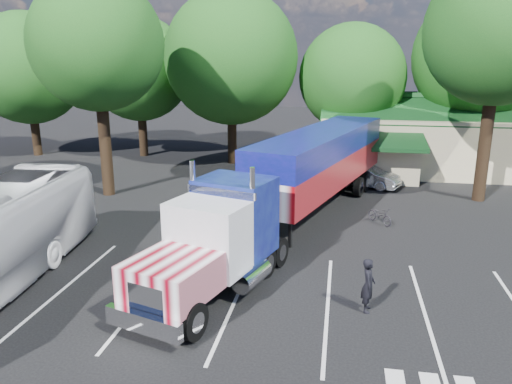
% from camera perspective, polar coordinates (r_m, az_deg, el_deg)
% --- Properties ---
extents(ground, '(120.00, 120.00, 0.00)m').
position_cam_1_polar(ground, '(23.29, 0.76, -5.41)').
color(ground, black).
rests_on(ground, ground).
extents(event_hall, '(24.20, 14.12, 5.55)m').
position_cam_1_polar(event_hall, '(41.09, 24.38, 5.60)').
color(event_hall, '#C0AF8F').
rests_on(event_hall, ground).
extents(tree_row_a, '(9.00, 9.00, 11.68)m').
position_cam_1_polar(tree_row_a, '(45.71, -24.60, 12.72)').
color(tree_row_a, black).
rests_on(tree_row_a, ground).
extents(tree_row_b, '(8.40, 8.40, 11.35)m').
position_cam_1_polar(tree_row_b, '(42.59, -13.23, 13.54)').
color(tree_row_b, black).
rests_on(tree_row_b, ground).
extents(tree_row_c, '(10.00, 10.00, 13.05)m').
position_cam_1_polar(tree_row_c, '(38.61, -2.86, 15.09)').
color(tree_row_c, black).
rests_on(tree_row_c, ground).
extents(tree_row_d, '(8.00, 8.00, 10.60)m').
position_cam_1_polar(tree_row_d, '(39.03, 10.94, 12.71)').
color(tree_row_d, black).
rests_on(tree_row_d, ground).
extents(tree_row_e, '(9.60, 9.60, 12.90)m').
position_cam_1_polar(tree_row_e, '(40.63, 24.22, 13.89)').
color(tree_row_e, black).
rests_on(tree_row_e, ground).
extents(tree_near_left, '(7.60, 7.60, 12.65)m').
position_cam_1_polar(tree_near_left, '(30.80, -17.71, 15.74)').
color(tree_near_left, black).
rests_on(tree_near_left, ground).
extents(tree_near_right, '(8.00, 8.00, 13.50)m').
position_cam_1_polar(tree_near_right, '(31.08, 26.00, 16.14)').
color(tree_near_right, black).
rests_on(tree_near_right, ground).
extents(semi_truck, '(9.18, 21.76, 4.61)m').
position_cam_1_polar(semi_truck, '(24.44, 5.11, 1.94)').
color(semi_truck, black).
rests_on(semi_truck, ground).
extents(woman, '(0.48, 0.70, 1.87)m').
position_cam_1_polar(woman, '(17.20, 12.70, -10.34)').
color(woman, black).
rests_on(woman, ground).
extents(bicycle, '(1.49, 1.67, 0.88)m').
position_cam_1_polar(bicycle, '(26.03, 13.97, -2.58)').
color(bicycle, black).
rests_on(bicycle, ground).
extents(silver_sedan, '(4.69, 3.09, 1.46)m').
position_cam_1_polar(silver_sedan, '(32.91, 12.32, 1.83)').
color(silver_sedan, '#AFB2B7').
rests_on(silver_sedan, ground).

